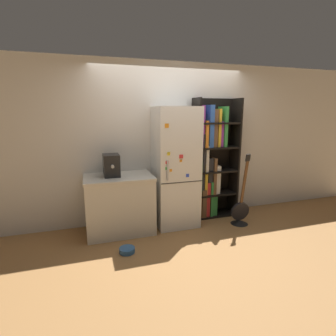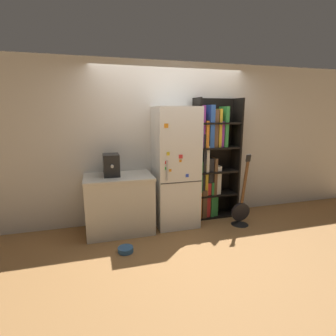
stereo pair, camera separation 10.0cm
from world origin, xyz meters
name	(u,v)px [view 1 (the left image)]	position (x,y,z in m)	size (l,w,h in m)	color
ground_plane	(178,227)	(0.00, 0.00, 0.00)	(16.00, 16.00, 0.00)	#A87542
wall_back	(169,143)	(0.00, 0.47, 1.30)	(8.00, 0.05, 2.60)	silver
refrigerator	(176,167)	(0.00, 0.15, 0.95)	(0.66, 0.62, 1.89)	white
bookshelf	(210,162)	(0.68, 0.30, 0.96)	(0.77, 0.34, 2.03)	black
kitchen_counter	(120,204)	(-0.91, 0.13, 0.44)	(1.01, 0.66, 0.88)	beige
espresso_machine	(111,165)	(-1.00, 0.16, 1.04)	(0.23, 0.35, 0.33)	black
guitar	(240,214)	(1.00, -0.19, 0.17)	(0.31, 0.29, 1.18)	black
pet_bowl	(127,250)	(-0.91, -0.54, 0.04)	(0.21, 0.21, 0.06)	#3366A5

